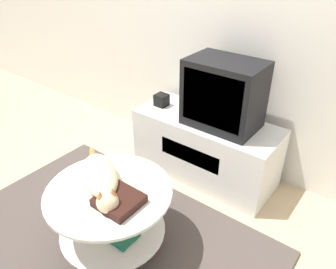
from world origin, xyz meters
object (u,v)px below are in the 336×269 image
at_px(speaker, 162,100).
at_px(cat, 100,178).
at_px(tv, 224,94).
at_px(dvd_box, 119,201).

relative_size(speaker, cat, 0.17).
relative_size(tv, speaker, 5.36).
bearing_deg(tv, cat, -102.57).
height_order(speaker, dvd_box, speaker).
xyz_separation_m(speaker, dvd_box, (0.50, -0.98, -0.07)).
bearing_deg(dvd_box, cat, 167.04).
bearing_deg(cat, dvd_box, 19.65).
relative_size(tv, dvd_box, 2.35).
xyz_separation_m(tv, speaker, (-0.53, -0.02, -0.19)).
bearing_deg(dvd_box, speaker, 116.91).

